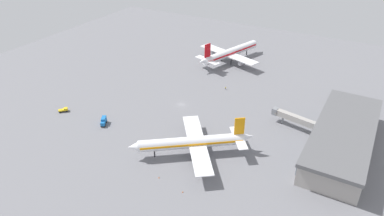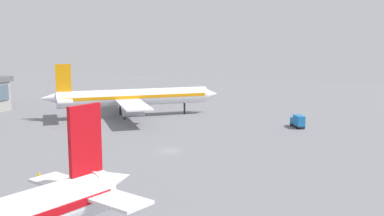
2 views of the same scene
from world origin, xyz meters
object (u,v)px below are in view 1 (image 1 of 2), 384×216
Objects in this scene: airplane_at_gate at (230,53)px; safety_cone_mid_apron at (183,192)px; airplane_taxiing at (193,142)px; pushback_tractor at (64,110)px; catering_truck at (104,121)px; ground_crew_worker at (226,88)px; safety_cone_far_side at (159,177)px; safety_cone_near_gate at (239,134)px.

airplane_at_gate is 90.44× the size of safety_cone_mid_apron.
airplane_taxiing is 9.85× the size of pushback_tractor.
airplane_at_gate reaches higher than catering_truck.
ground_crew_worker is 79.61m from safety_cone_far_side.
airplane_taxiing is 73.32× the size of safety_cone_mid_apron.
catering_truck is at bearing 66.89° from safety_cone_far_side.
airplane_at_gate reaches higher than safety_cone_far_side.
ground_crew_worker is 83.84m from safety_cone_mid_apron.
catering_truck reaches higher than safety_cone_far_side.
catering_truck is 9.66× the size of safety_cone_near_gate.
airplane_at_gate is at bearing 27.04° from safety_cone_near_gate.
ground_crew_worker is (60.52, -34.77, -0.85)m from catering_truck.
airplane_taxiing is 25.32m from safety_cone_near_gate.
ground_crew_worker is at bearing 32.43° from safety_cone_near_gate.
ground_crew_worker is at bearing 6.36° from safety_cone_far_side.
airplane_at_gate is at bearing 16.45° from safety_cone_mid_apron.
catering_truck is at bearing -106.28° from ground_crew_worker.
catering_truck is 69.81m from ground_crew_worker.
pushback_tractor reaches higher than safety_cone_far_side.
pushback_tractor is at bearing 173.62° from airplane_at_gate.
safety_cone_near_gate is at bearing -134.64° from airplane_at_gate.
ground_crew_worker reaches higher than safety_cone_far_side.
ground_crew_worker is at bearing 14.24° from safety_cone_mid_apron.
catering_truck is (-0.92, 47.45, -4.05)m from airplane_taxiing.
airplane_at_gate is 90.44× the size of safety_cone_far_side.
safety_cone_mid_apron is at bearing -62.15° from ground_crew_worker.
pushback_tractor is 7.44× the size of safety_cone_far_side.
catering_truck is at bearing 69.48° from safety_cone_mid_apron.
safety_cone_near_gate and safety_cone_far_side have the same top height.
airplane_at_gate is at bearing 137.99° from catering_truck.
safety_cone_near_gate is at bearing -19.90° from safety_cone_far_side.
safety_cone_far_side is (-18.60, -43.59, -1.40)m from catering_truck.
airplane_taxiing is at bearing -146.07° from airplane_at_gate.
pushback_tractor reaches higher than safety_cone_near_gate.
safety_cone_far_side is at bearing -150.40° from airplane_at_gate.
safety_cone_near_gate is at bearing 81.11° from catering_truck.
catering_truck is at bearing -35.95° from airplane_taxiing.
airplane_at_gate is 109.06m from pushback_tractor.
airplane_at_gate is 9.37× the size of catering_truck.
airplane_at_gate is 90.44× the size of safety_cone_near_gate.
airplane_taxiing is at bearing -11.20° from safety_cone_far_side.
ground_crew_worker is (61.51, -59.96, -0.12)m from pushback_tractor.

